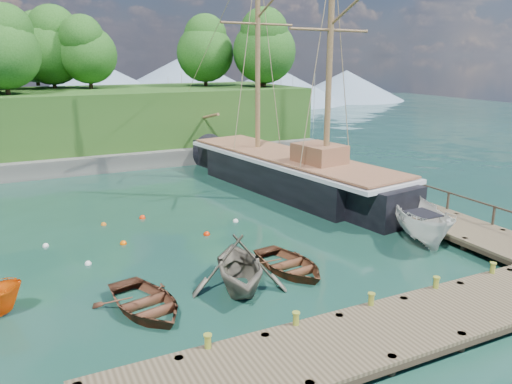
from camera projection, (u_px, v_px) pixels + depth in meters
ground at (255, 275)px, 20.98m from camera, size 160.00×160.00×0.00m
dock_near at (398, 328)px, 16.07m from camera, size 20.00×3.20×1.10m
dock_east at (369, 194)px, 31.79m from camera, size 3.20×24.00×1.10m
bollard_0 at (209, 365)px, 14.87m from camera, size 0.26×0.26×0.45m
bollard_1 at (295, 341)px, 16.14m from camera, size 0.26×0.26×0.45m
bollard_2 at (370, 320)px, 17.40m from camera, size 0.26×0.26×0.45m
bollard_3 at (434, 302)px, 18.67m from camera, size 0.26×0.26×0.45m
bollard_4 at (490, 287)px, 19.93m from camera, size 0.26×0.26×0.45m
rowboat_0 at (146, 311)px, 18.08m from camera, size 3.79×4.70×0.86m
rowboat_1 at (239, 288)px, 19.79m from camera, size 4.83×5.24×2.31m
rowboat_2 at (289, 271)px, 21.40m from camera, size 3.38×4.38×0.84m
cabin_boat_white at (421, 241)px, 24.92m from camera, size 4.14×5.92×2.14m
schooner at (289, 175)px, 34.05m from camera, size 7.54×26.03×18.90m
mooring_buoy_0 at (88, 264)px, 22.07m from camera, size 0.30×0.30×0.30m
mooring_buoy_1 at (123, 244)px, 24.46m from camera, size 0.33×0.33×0.33m
mooring_buoy_2 at (207, 235)px, 25.69m from camera, size 0.34×0.34×0.34m
mooring_buoy_3 at (236, 222)px, 27.75m from camera, size 0.30×0.30×0.30m
mooring_buoy_4 at (104, 225)px, 27.20m from camera, size 0.30×0.30×0.30m
mooring_buoy_5 at (142, 218)px, 28.32m from camera, size 0.35×0.35×0.35m
mooring_buoy_6 at (46, 247)px, 24.14m from camera, size 0.30×0.30×0.30m
distant_ridge at (94, 84)px, 82.37m from camera, size 117.00×40.00×10.00m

